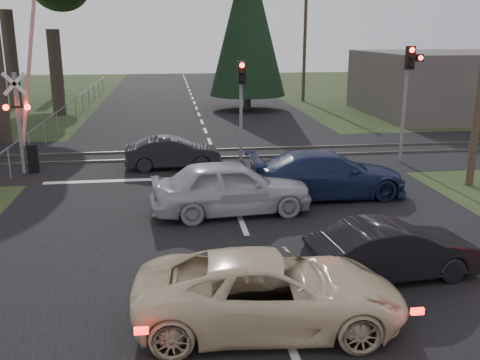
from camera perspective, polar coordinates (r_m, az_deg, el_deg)
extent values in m
plane|color=#263719|center=(12.27, 2.26, -9.72)|extent=(120.00, 120.00, 0.00)
cube|color=black|center=(21.65, -2.24, 1.55)|extent=(14.00, 100.00, 0.01)
cube|color=black|center=(23.59, -2.70, 2.72)|extent=(120.00, 8.00, 0.01)
cube|color=silver|center=(19.92, -1.75, 0.33)|extent=(13.00, 0.35, 0.00)
cube|color=#59544C|center=(22.81, -2.53, 2.38)|extent=(120.00, 0.12, 0.10)
cube|color=#59544C|center=(24.36, -2.86, 3.23)|extent=(120.00, 0.12, 0.10)
cylinder|color=slate|center=(21.71, -22.45, 5.53)|extent=(0.18, 0.18, 3.80)
cube|color=white|center=(21.44, -22.93, 9.43)|extent=(0.88, 0.03, 0.88)
cube|color=white|center=(21.44, -22.93, 9.43)|extent=(0.88, 0.03, 0.88)
cube|color=black|center=(21.55, -22.68, 7.20)|extent=(0.90, 0.06, 0.06)
sphere|color=#FF0C07|center=(21.58, -23.70, 7.10)|extent=(0.22, 0.22, 0.22)
sphere|color=#FF0C07|center=(21.39, -21.74, 7.24)|extent=(0.22, 0.22, 0.22)
cube|color=black|center=(21.88, -21.20, 2.11)|extent=(0.35, 0.25, 1.10)
cube|color=red|center=(21.36, -21.58, 11.17)|extent=(1.16, 0.10, 5.93)
cylinder|color=slate|center=(22.84, 17.02, 6.47)|extent=(0.14, 0.14, 3.80)
cube|color=black|center=(22.45, 17.69, 12.32)|extent=(0.32, 0.24, 0.90)
sphere|color=#FF0C07|center=(22.32, 17.90, 13.06)|extent=(0.20, 0.20, 0.20)
sphere|color=black|center=(22.33, 17.83, 12.29)|extent=(0.18, 0.18, 0.18)
sphere|color=black|center=(22.35, 17.77, 11.53)|extent=(0.18, 0.18, 0.18)
cube|color=black|center=(22.61, 18.59, 12.26)|extent=(0.28, 0.22, 0.28)
sphere|color=#FF0C07|center=(22.50, 18.72, 12.24)|extent=(0.18, 0.18, 0.18)
cylinder|color=slate|center=(22.22, 0.10, 6.13)|extent=(0.14, 0.14, 3.20)
cube|color=black|center=(21.80, 0.17, 11.37)|extent=(0.32, 0.24, 0.90)
sphere|color=#FF0C07|center=(21.65, 0.22, 12.14)|extent=(0.20, 0.20, 0.20)
sphere|color=black|center=(21.67, 0.22, 11.35)|extent=(0.18, 0.18, 0.18)
sphere|color=black|center=(21.70, 0.22, 10.56)|extent=(0.18, 0.18, 0.18)
cylinder|color=#4C3D2D|center=(42.24, 6.93, 14.43)|extent=(0.26, 0.26, 9.00)
cylinder|color=#4C3D2D|center=(66.75, 1.45, 14.90)|extent=(0.26, 0.26, 9.00)
cube|color=#4C3D2D|center=(66.82, 1.47, 18.24)|extent=(1.80, 0.12, 0.12)
cube|color=#4C3D2D|center=(66.79, 1.47, 17.64)|extent=(1.40, 0.10, 0.10)
cylinder|color=#473D33|center=(36.70, -19.02, 10.75)|extent=(0.80, 0.80, 5.40)
cylinder|color=#473D33|center=(42.43, -23.22, 11.81)|extent=(0.89, 0.89, 6.75)
cylinder|color=#473D33|center=(47.86, -18.91, 11.69)|extent=(0.80, 0.80, 5.40)
cylinder|color=#473D33|center=(37.56, 0.78, 9.06)|extent=(0.50, 0.50, 2.00)
cone|color=black|center=(37.33, 0.81, 16.71)|extent=(5.20, 5.20, 10.00)
cube|color=#59514C|center=(38.63, 23.85, 9.43)|extent=(14.00, 10.00, 4.00)
imported|color=beige|center=(9.93, 3.21, -11.76)|extent=(5.07, 2.65, 1.36)
imported|color=black|center=(12.22, 16.05, -7.23)|extent=(3.93, 1.72, 1.26)
imported|color=#ACAEB4|center=(15.77, -0.96, -0.77)|extent=(4.87, 2.31, 1.61)
imported|color=#162144|center=(17.61, 9.30, 0.58)|extent=(5.24, 2.31, 1.50)
imported|color=black|center=(21.28, -7.18, 2.88)|extent=(3.80, 1.50, 1.23)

